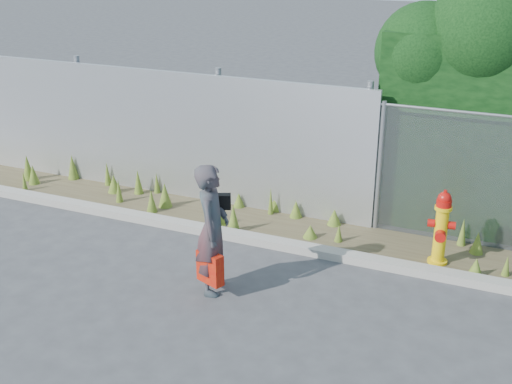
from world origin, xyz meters
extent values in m
plane|color=#3D3D40|center=(0.00, 0.00, 0.00)|extent=(80.00, 80.00, 0.00)
cube|color=gray|center=(0.00, 1.80, 0.06)|extent=(16.00, 0.22, 0.12)
cube|color=#483E29|center=(0.00, 2.40, 0.01)|extent=(16.00, 1.20, 0.01)
cone|color=#4A651E|center=(-2.50, 2.16, 0.20)|extent=(0.18, 0.18, 0.39)
cone|color=#4A651E|center=(-0.23, 2.89, 0.15)|extent=(0.21, 0.21, 0.30)
cone|color=#4A651E|center=(-5.11, 2.08, 0.19)|extent=(0.10, 0.10, 0.37)
cone|color=#4A651E|center=(-3.89, 2.89, 0.22)|extent=(0.13, 0.13, 0.45)
cone|color=#4A651E|center=(2.65, 2.01, 0.14)|extent=(0.22, 0.22, 0.27)
cone|color=#4A651E|center=(-1.26, 2.91, 0.13)|extent=(0.20, 0.20, 0.26)
cone|color=#4A651E|center=(0.43, 2.85, 0.14)|extent=(0.23, 0.23, 0.27)
cone|color=#4A651E|center=(-3.58, 2.64, 0.17)|extent=(0.24, 0.24, 0.34)
cone|color=#4A651E|center=(-0.66, 2.84, 0.24)|extent=(0.09, 0.09, 0.48)
cone|color=#4A651E|center=(-0.64, 3.03, 0.25)|extent=(0.24, 0.24, 0.50)
cone|color=#4A651E|center=(-3.24, 2.30, 0.21)|extent=(0.13, 0.13, 0.42)
cone|color=#4A651E|center=(-3.15, 2.76, 0.22)|extent=(0.17, 0.17, 0.45)
cone|color=#4A651E|center=(0.23, 2.26, 0.11)|extent=(0.23, 0.23, 0.21)
cone|color=#4A651E|center=(-1.24, 2.14, 0.13)|extent=(0.22, 0.22, 0.27)
cone|color=#4A651E|center=(-2.86, 2.91, 0.20)|extent=(0.11, 0.11, 0.39)
cone|color=#4A651E|center=(-0.94, 2.00, 0.23)|extent=(0.21, 0.21, 0.46)
cone|color=#4A651E|center=(-5.42, 2.54, 0.25)|extent=(0.22, 0.22, 0.50)
cone|color=#4A651E|center=(0.66, 2.30, 0.14)|extent=(0.13, 0.13, 0.28)
cone|color=#4A651E|center=(2.37, 2.91, 0.21)|extent=(0.13, 0.13, 0.43)
cone|color=#4A651E|center=(2.60, 2.72, 0.17)|extent=(0.20, 0.20, 0.34)
cone|color=#4A651E|center=(-1.27, 2.04, 0.14)|extent=(0.16, 0.16, 0.29)
cone|color=#4A651E|center=(3.03, 2.19, 0.15)|extent=(0.11, 0.11, 0.30)
cone|color=#4A651E|center=(-4.68, 2.90, 0.24)|extent=(0.21, 0.21, 0.48)
cone|color=#4A651E|center=(-5.18, 2.41, 0.19)|extent=(0.21, 0.21, 0.38)
cone|color=#4A651E|center=(-2.41, 2.43, 0.22)|extent=(0.24, 0.24, 0.43)
cube|color=#B9BBC1|center=(-3.25, 3.00, 1.10)|extent=(8.50, 0.08, 2.20)
cylinder|color=gray|center=(-4.50, 3.12, 1.15)|extent=(0.10, 0.10, 2.30)
cylinder|color=gray|center=(-1.70, 3.12, 1.15)|extent=(0.10, 0.10, 2.30)
cylinder|color=gray|center=(0.80, 3.12, 1.15)|extent=(0.10, 0.10, 2.30)
cylinder|color=gray|center=(1.05, 3.00, 1.02)|extent=(0.07, 0.07, 2.05)
sphere|color=black|center=(1.42, 3.85, 2.65)|extent=(1.49, 1.49, 1.49)
sphere|color=black|center=(2.26, 3.85, 2.99)|extent=(1.70, 1.70, 1.70)
cylinder|color=yellow|center=(2.12, 2.21, 0.03)|extent=(0.27, 0.27, 0.06)
cylinder|color=yellow|center=(2.12, 2.21, 0.42)|extent=(0.18, 0.18, 0.83)
cylinder|color=yellow|center=(2.12, 2.21, 0.85)|extent=(0.24, 0.24, 0.05)
cylinder|color=#B20F0A|center=(2.12, 2.21, 0.92)|extent=(0.21, 0.21, 0.10)
sphere|color=#B20F0A|center=(2.12, 2.21, 0.99)|extent=(0.19, 0.19, 0.19)
cylinder|color=#B20F0A|center=(2.12, 2.21, 1.09)|extent=(0.05, 0.05, 0.05)
cylinder|color=#B20F0A|center=(1.99, 2.21, 0.61)|extent=(0.10, 0.11, 0.11)
cylinder|color=#B20F0A|center=(2.26, 2.21, 0.61)|extent=(0.10, 0.11, 0.11)
cylinder|color=#B20F0A|center=(2.12, 2.07, 0.49)|extent=(0.15, 0.12, 0.15)
imported|color=#0E555A|center=(-0.45, 0.35, 0.86)|extent=(0.57, 0.72, 1.72)
cube|color=#AA0909|center=(-0.42, 0.20, 0.40)|extent=(0.38, 0.14, 0.42)
cylinder|color=#AA0909|center=(-0.42, 0.20, 0.67)|extent=(0.18, 0.02, 0.02)
cube|color=black|center=(-0.44, 0.59, 1.15)|extent=(0.26, 0.11, 0.20)
camera|label=1|loc=(2.92, -6.13, 4.31)|focal=45.00mm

